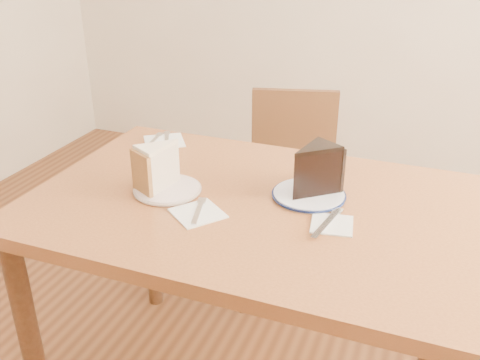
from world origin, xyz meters
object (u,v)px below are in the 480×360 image
chair_far (291,187)px  plate_navy (309,195)px  carrot_cake (161,167)px  plate_cream (168,189)px  chocolate_cake (312,173)px  table (250,231)px

chair_far → plate_navy: bearing=94.7°
plate_navy → carrot_cake: bearing=-165.2°
plate_cream → plate_navy: (0.38, 0.11, 0.00)m
plate_cream → chocolate_cake: 0.41m
plate_navy → carrot_cake: carrot_cake is taller
table → chocolate_cake: 0.24m
table → plate_cream: 0.26m
chair_far → plate_navy: 0.70m
chair_far → plate_navy: chair_far is taller
table → carrot_cake: bearing=-173.7°
table → chocolate_cake: chocolate_cake is taller
plate_navy → chair_far: bearing=109.5°
plate_navy → chocolate_cake: bearing=-3.8°
chair_far → carrot_cake: bearing=60.5°
table → plate_navy: (0.14, 0.08, 0.10)m
plate_navy → chocolate_cake: (0.00, -0.00, 0.07)m
plate_navy → chocolate_cake: size_ratio=1.44×
plate_cream → plate_navy: same height
table → chair_far: chair_far is taller
plate_navy → carrot_cake: size_ratio=1.63×
plate_navy → chocolate_cake: 0.07m
chair_far → plate_navy: size_ratio=4.25×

